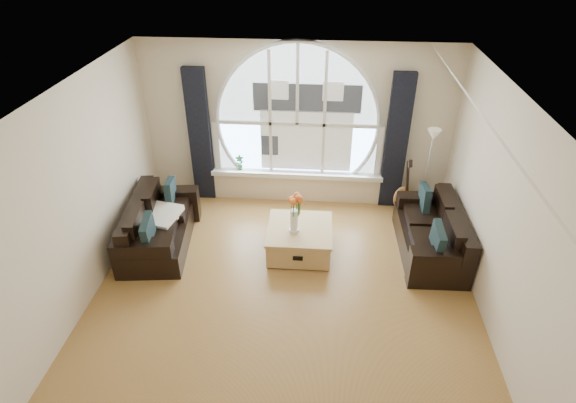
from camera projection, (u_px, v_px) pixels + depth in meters
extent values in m
cube|color=brown|center=(282.00, 308.00, 5.90)|extent=(5.00, 5.50, 0.01)
cube|color=silver|center=(280.00, 107.00, 4.46)|extent=(5.00, 5.50, 0.01)
cube|color=beige|center=(297.00, 126.00, 7.50)|extent=(5.00, 0.01, 2.70)
cube|color=beige|center=(67.00, 211.00, 5.35)|extent=(0.01, 5.50, 2.70)
cube|color=beige|center=(511.00, 232.00, 5.01)|extent=(0.01, 5.50, 2.70)
cube|color=silver|center=(505.00, 147.00, 4.50)|extent=(0.92, 5.50, 0.72)
cube|color=silver|center=(297.00, 110.00, 7.33)|extent=(2.60, 0.06, 2.15)
cube|color=white|center=(296.00, 174.00, 7.86)|extent=(2.90, 0.22, 0.08)
cube|color=white|center=(297.00, 111.00, 7.30)|extent=(2.76, 0.08, 2.15)
cube|color=silver|center=(307.00, 118.00, 7.37)|extent=(1.70, 0.02, 1.50)
cube|color=black|center=(200.00, 137.00, 7.62)|extent=(0.35, 0.12, 2.30)
cube|color=black|center=(396.00, 143.00, 7.40)|extent=(0.35, 0.12, 2.30)
cube|color=black|center=(159.00, 223.00, 6.83)|extent=(1.01, 1.72, 0.73)
cube|color=black|center=(432.00, 230.00, 6.66)|extent=(0.86, 1.66, 0.73)
cube|color=tan|center=(300.00, 238.00, 6.78)|extent=(0.94, 0.94, 0.46)
cube|color=silver|center=(159.00, 216.00, 6.80)|extent=(0.64, 0.64, 0.10)
cube|color=white|center=(294.00, 208.00, 6.41)|extent=(0.24, 0.24, 0.70)
cube|color=#B2B2B2|center=(426.00, 177.00, 7.17)|extent=(0.24, 0.24, 1.60)
cube|color=brown|center=(405.00, 186.00, 7.47)|extent=(0.41, 0.34, 1.06)
imported|color=#1E6023|center=(240.00, 163.00, 7.84)|extent=(0.16, 0.13, 0.27)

